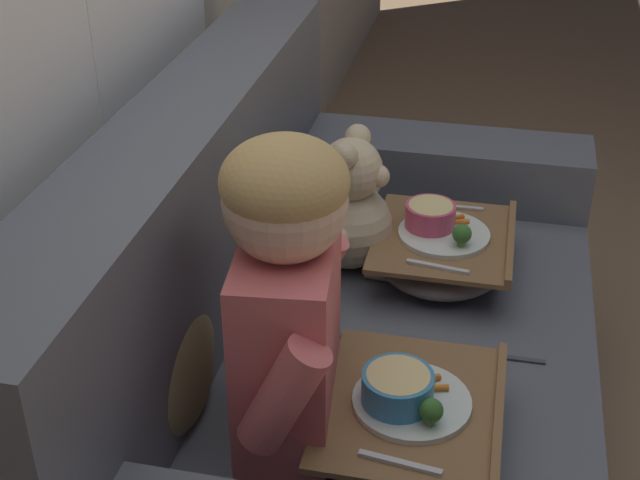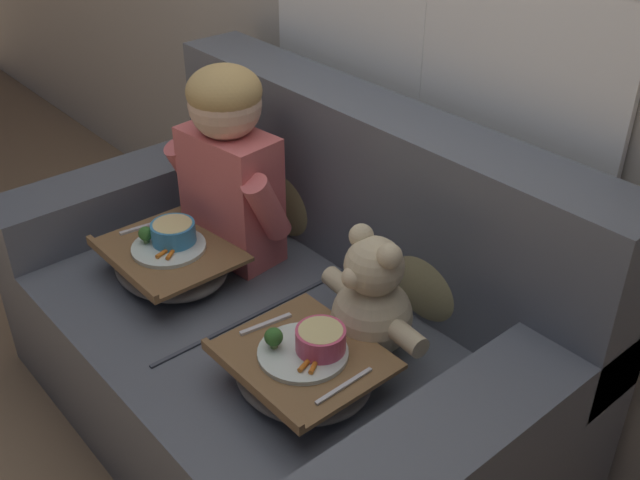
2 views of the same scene
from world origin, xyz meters
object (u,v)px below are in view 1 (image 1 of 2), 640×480
(throw_pillow_behind_teddy, at_px, (259,196))
(lap_tray_child, at_px, (410,422))
(couch, at_px, (331,376))
(child_figure, at_px, (287,284))
(teddy_bear, at_px, (352,211))
(lap_tray_teddy, at_px, (442,251))
(throw_pillow_behind_child, at_px, (171,346))

(throw_pillow_behind_teddy, relative_size, lap_tray_child, 0.83)
(couch, distance_m, child_figure, 0.54)
(child_figure, bearing_deg, teddy_bear, -0.35)
(throw_pillow_behind_teddy, xyz_separation_m, teddy_bear, (-0.00, -0.23, -0.01))
(throw_pillow_behind_teddy, xyz_separation_m, lap_tray_teddy, (0.00, -0.46, -0.10))
(throw_pillow_behind_teddy, xyz_separation_m, child_figure, (-0.62, -0.23, 0.17))
(couch, relative_size, teddy_bear, 4.41)
(teddy_bear, height_order, lap_tray_child, teddy_bear)
(throw_pillow_behind_child, height_order, throw_pillow_behind_teddy, throw_pillow_behind_child)
(child_figure, bearing_deg, throw_pillow_behind_child, 90.03)
(throw_pillow_behind_teddy, height_order, lap_tray_child, throw_pillow_behind_teddy)
(lap_tray_child, bearing_deg, throw_pillow_behind_teddy, 36.48)
(lap_tray_child, bearing_deg, couch, 34.13)
(throw_pillow_behind_teddy, bearing_deg, couch, -141.29)
(throw_pillow_behind_child, distance_m, lap_tray_child, 0.47)
(throw_pillow_behind_child, bearing_deg, lap_tray_teddy, -36.46)
(child_figure, relative_size, teddy_bear, 1.60)
(throw_pillow_behind_teddy, distance_m, teddy_bear, 0.23)
(throw_pillow_behind_teddy, height_order, teddy_bear, teddy_bear)
(couch, bearing_deg, child_figure, 176.68)
(child_figure, xyz_separation_m, teddy_bear, (0.61, -0.00, -0.18))
(teddy_bear, relative_size, lap_tray_teddy, 1.01)
(throw_pillow_behind_teddy, bearing_deg, lap_tray_teddy, -89.86)
(child_figure, distance_m, lap_tray_child, 0.35)
(couch, xyz_separation_m, throw_pillow_behind_teddy, (0.31, 0.25, 0.28))
(throw_pillow_behind_teddy, bearing_deg, teddy_bear, -90.12)
(couch, bearing_deg, lap_tray_child, -145.87)
(throw_pillow_behind_teddy, distance_m, lap_tray_child, 0.77)
(throw_pillow_behind_teddy, height_order, child_figure, child_figure)
(throw_pillow_behind_teddy, distance_m, child_figure, 0.68)
(teddy_bear, bearing_deg, throw_pillow_behind_child, 159.29)
(couch, height_order, child_figure, child_figure)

